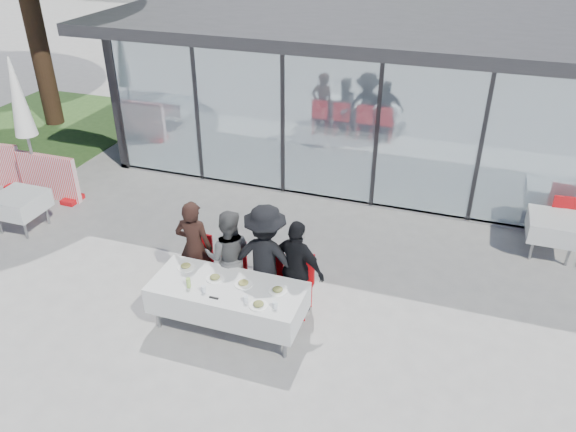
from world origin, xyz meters
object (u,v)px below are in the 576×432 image
at_px(diner_a, 194,248).
at_px(plate_a, 186,266).
at_px(plate_c, 243,283).
at_px(folded_eyeglasses, 214,298).
at_px(diner_c, 266,258).
at_px(dining_table, 228,298).
at_px(diner_chair_d, 299,280).
at_px(diner_chair_a, 198,260).
at_px(juice_bottle, 188,283).
at_px(spare_chair_b, 561,215).
at_px(diner_b, 229,256).
at_px(market_umbrella, 20,107).
at_px(diner_chair_c, 268,274).
at_px(spare_table_right, 553,227).
at_px(plate_b, 215,278).
at_px(diner_d, 297,269).
at_px(diner_chair_b, 232,266).
at_px(spare_table_left, 19,203).
at_px(plate_extra, 259,305).
at_px(plate_d, 278,290).

relative_size(diner_a, plate_a, 6.17).
bearing_deg(plate_c, folded_eyeglasses, -122.65).
relative_size(diner_c, folded_eyeglasses, 12.61).
bearing_deg(dining_table, folded_eyeglasses, -100.53).
height_order(diner_c, diner_chair_d, diner_c).
xyz_separation_m(dining_table, diner_chair_d, (0.85, 0.75, -0.00)).
relative_size(diner_chair_a, juice_bottle, 6.46).
bearing_deg(spare_chair_b, folded_eyeglasses, -136.98).
distance_m(diner_c, folded_eyeglasses, 1.08).
relative_size(diner_b, market_umbrella, 0.53).
xyz_separation_m(diner_chair_c, market_umbrella, (-5.90, 1.80, 1.46)).
bearing_deg(diner_chair_c, dining_table, -114.91).
bearing_deg(folded_eyeglasses, diner_c, 67.59).
bearing_deg(spare_table_right, plate_b, -143.75).
bearing_deg(diner_d, market_umbrella, 0.47).
relative_size(dining_table, folded_eyeglasses, 16.14).
bearing_deg(plate_a, diner_d, 15.44).
xyz_separation_m(diner_chair_b, market_umbrella, (-5.28, 1.80, 1.46)).
xyz_separation_m(diner_chair_d, folded_eyeglasses, (-0.91, -1.07, 0.22)).
xyz_separation_m(diner_chair_a, diner_b, (0.59, -0.08, 0.25)).
bearing_deg(diner_c, juice_bottle, 43.94).
bearing_deg(diner_chair_a, spare_table_left, 171.64).
xyz_separation_m(diner_chair_c, folded_eyeglasses, (-0.41, -1.07, 0.22)).
distance_m(dining_table, juice_bottle, 0.62).
height_order(juice_bottle, folded_eyeglasses, juice_bottle).
distance_m(diner_chair_c, spare_table_left, 5.32).
xyz_separation_m(dining_table, diner_b, (-0.27, 0.67, 0.25)).
relative_size(plate_a, spare_table_left, 0.31).
height_order(diner_a, folded_eyeglasses, diner_a).
distance_m(plate_b, folded_eyeglasses, 0.45).
bearing_deg(diner_d, plate_extra, 92.10).
xyz_separation_m(diner_a, diner_chair_a, (0.00, 0.08, -0.28)).
bearing_deg(folded_eyeglasses, market_umbrella, 152.44).
height_order(dining_table, diner_chair_b, diner_chair_b).
distance_m(diner_chair_d, spare_table_right, 4.79).
distance_m(diner_a, spare_chair_b, 6.70).
bearing_deg(market_umbrella, plate_d, -21.16).
relative_size(diner_chair_a, diner_d, 0.61).
height_order(plate_extra, spare_table_left, plate_extra).
height_order(diner_chair_a, spare_chair_b, same).
bearing_deg(diner_chair_c, folded_eyeglasses, -110.87).
relative_size(diner_d, spare_table_left, 1.86).
xyz_separation_m(diner_chair_a, plate_d, (1.60, -0.64, 0.24)).
height_order(diner_chair_c, spare_table_left, diner_chair_c).
height_order(diner_d, plate_c, diner_d).
distance_m(diner_a, plate_d, 1.69).
height_order(spare_table_left, spare_table_right, same).
xyz_separation_m(diner_b, diner_chair_b, (0.00, 0.08, -0.25)).
height_order(diner_chair_c, spare_chair_b, same).
xyz_separation_m(diner_d, juice_bottle, (-1.36, -0.87, 0.03)).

